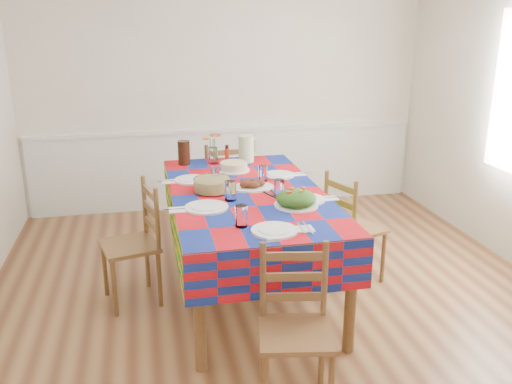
{
  "coord_description": "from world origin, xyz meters",
  "views": [
    {
      "loc": [
        -0.94,
        -3.55,
        2.11
      ],
      "look_at": [
        -0.14,
        0.22,
        0.88
      ],
      "focal_mm": 38.0,
      "sensor_mm": 36.0,
      "label": 1
    }
  ],
  "objects_px": {
    "dining_table": "(247,203)",
    "chair_right": "(351,229)",
    "chair_near": "(295,329)",
    "meat_platter": "(252,185)",
    "tea_pitcher": "(184,153)",
    "green_pitcher": "(246,149)",
    "chair_far": "(222,186)",
    "chair_left": "(135,244)"
  },
  "relations": [
    {
      "from": "dining_table",
      "to": "chair_right",
      "type": "bearing_deg",
      "value": -0.95
    },
    {
      "from": "chair_near",
      "to": "chair_right",
      "type": "relative_size",
      "value": 1.0
    },
    {
      "from": "meat_platter",
      "to": "tea_pitcher",
      "type": "height_order",
      "value": "tea_pitcher"
    },
    {
      "from": "green_pitcher",
      "to": "meat_platter",
      "type": "bearing_deg",
      "value": -98.11
    },
    {
      "from": "chair_near",
      "to": "chair_right",
      "type": "height_order",
      "value": "chair_right"
    },
    {
      "from": "green_pitcher",
      "to": "chair_far",
      "type": "distance_m",
      "value": 0.71
    },
    {
      "from": "tea_pitcher",
      "to": "meat_platter",
      "type": "bearing_deg",
      "value": -61.7
    },
    {
      "from": "tea_pitcher",
      "to": "chair_right",
      "type": "relative_size",
      "value": 0.23
    },
    {
      "from": "meat_platter",
      "to": "chair_right",
      "type": "distance_m",
      "value": 0.92
    },
    {
      "from": "tea_pitcher",
      "to": "chair_far",
      "type": "xyz_separation_m",
      "value": [
        0.41,
        0.47,
        -0.49
      ]
    },
    {
      "from": "dining_table",
      "to": "chair_left",
      "type": "bearing_deg",
      "value": 179.32
    },
    {
      "from": "green_pitcher",
      "to": "tea_pitcher",
      "type": "bearing_deg",
      "value": 178.7
    },
    {
      "from": "meat_platter",
      "to": "tea_pitcher",
      "type": "bearing_deg",
      "value": 118.3
    },
    {
      "from": "meat_platter",
      "to": "chair_near",
      "type": "height_order",
      "value": "chair_near"
    },
    {
      "from": "chair_near",
      "to": "chair_left",
      "type": "relative_size",
      "value": 0.98
    },
    {
      "from": "chair_near",
      "to": "chair_right",
      "type": "distance_m",
      "value": 1.61
    },
    {
      "from": "chair_far",
      "to": "chair_left",
      "type": "distance_m",
      "value": 1.61
    },
    {
      "from": "dining_table",
      "to": "chair_near",
      "type": "distance_m",
      "value": 1.4
    },
    {
      "from": "chair_far",
      "to": "chair_right",
      "type": "relative_size",
      "value": 1.01
    },
    {
      "from": "green_pitcher",
      "to": "chair_left",
      "type": "distance_m",
      "value": 1.45
    },
    {
      "from": "green_pitcher",
      "to": "chair_far",
      "type": "relative_size",
      "value": 0.26
    },
    {
      "from": "chair_right",
      "to": "chair_far",
      "type": "bearing_deg",
      "value": 12.6
    },
    {
      "from": "chair_far",
      "to": "dining_table",
      "type": "bearing_deg",
      "value": 85.11
    },
    {
      "from": "tea_pitcher",
      "to": "chair_left",
      "type": "height_order",
      "value": "tea_pitcher"
    },
    {
      "from": "dining_table",
      "to": "chair_near",
      "type": "xyz_separation_m",
      "value": [
        0.01,
        -1.37,
        -0.29
      ]
    },
    {
      "from": "dining_table",
      "to": "meat_platter",
      "type": "xyz_separation_m",
      "value": [
        0.05,
        0.06,
        0.12
      ]
    },
    {
      "from": "chair_near",
      "to": "tea_pitcher",
      "type": "bearing_deg",
      "value": 110.26
    },
    {
      "from": "green_pitcher",
      "to": "tea_pitcher",
      "type": "relative_size",
      "value": 1.12
    },
    {
      "from": "green_pitcher",
      "to": "tea_pitcher",
      "type": "distance_m",
      "value": 0.57
    },
    {
      "from": "tea_pitcher",
      "to": "chair_left",
      "type": "bearing_deg",
      "value": -117.5
    },
    {
      "from": "dining_table",
      "to": "chair_far",
      "type": "relative_size",
      "value": 2.3
    },
    {
      "from": "dining_table",
      "to": "chair_near",
      "type": "bearing_deg",
      "value": -89.69
    },
    {
      "from": "chair_near",
      "to": "chair_left",
      "type": "height_order",
      "value": "chair_left"
    },
    {
      "from": "meat_platter",
      "to": "chair_far",
      "type": "relative_size",
      "value": 0.37
    },
    {
      "from": "dining_table",
      "to": "green_pitcher",
      "type": "bearing_deg",
      "value": 79.21
    },
    {
      "from": "tea_pitcher",
      "to": "chair_near",
      "type": "xyz_separation_m",
      "value": [
        0.41,
        -2.27,
        -0.49
      ]
    },
    {
      "from": "chair_near",
      "to": "chair_left",
      "type": "distance_m",
      "value": 1.63
    },
    {
      "from": "dining_table",
      "to": "chair_left",
      "type": "height_order",
      "value": "chair_left"
    },
    {
      "from": "meat_platter",
      "to": "chair_left",
      "type": "bearing_deg",
      "value": -177.06
    },
    {
      "from": "chair_far",
      "to": "green_pitcher",
      "type": "bearing_deg",
      "value": 104.4
    },
    {
      "from": "chair_left",
      "to": "green_pitcher",
      "type": "bearing_deg",
      "value": 116.59
    },
    {
      "from": "tea_pitcher",
      "to": "chair_right",
      "type": "xyz_separation_m",
      "value": [
        1.28,
        -0.92,
        -0.49
      ]
    }
  ]
}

